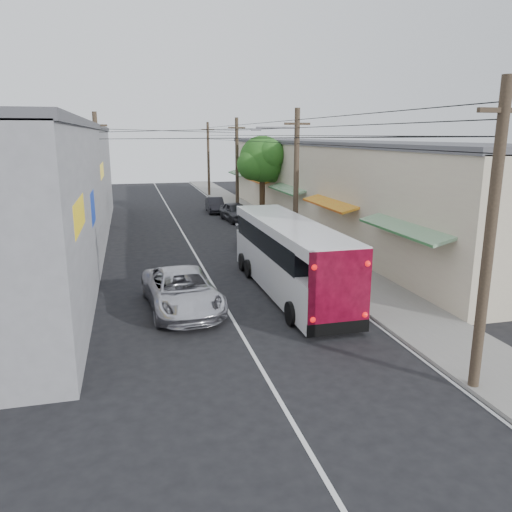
{
  "coord_description": "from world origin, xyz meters",
  "views": [
    {
      "loc": [
        -3.43,
        -12.36,
        6.64
      ],
      "look_at": [
        1.35,
        6.51,
        1.9
      ],
      "focal_mm": 35.0,
      "sensor_mm": 36.0,
      "label": 1
    }
  ],
  "objects": [
    {
      "name": "ground",
      "position": [
        0.0,
        0.0,
        0.0
      ],
      "size": [
        120.0,
        120.0,
        0.0
      ],
      "primitive_type": "plane",
      "color": "black",
      "rests_on": "ground"
    },
    {
      "name": "street_tree",
      "position": [
        6.87,
        26.02,
        4.67
      ],
      "size": [
        4.4,
        4.0,
        6.6
      ],
      "color": "#3F2B19",
      "rests_on": "ground"
    },
    {
      "name": "pedestrian_far",
      "position": [
        6.06,
        16.84,
        0.99
      ],
      "size": [
        1.05,
        0.98,
        1.73
      ],
      "primitive_type": "imported",
      "rotation": [
        0.0,
        0.0,
        2.63
      ],
      "color": "#7E92B8",
      "rests_on": "sidewalk"
    },
    {
      "name": "coach_bus",
      "position": [
        3.0,
        7.41,
        1.6
      ],
      "size": [
        2.52,
        10.74,
        3.09
      ],
      "rotation": [
        0.0,
        0.0,
        0.01
      ],
      "color": "silver",
      "rests_on": "ground"
    },
    {
      "name": "parked_suv",
      "position": [
        3.8,
        14.57,
        0.73
      ],
      "size": [
        2.5,
        5.19,
        1.46
      ],
      "primitive_type": "imported",
      "rotation": [
        0.0,
        0.0,
        0.09
      ],
      "color": "#9C9BA3",
      "rests_on": "ground"
    },
    {
      "name": "utility_poles",
      "position": [
        3.13,
        20.33,
        4.13
      ],
      "size": [
        11.8,
        45.28,
        8.0
      ],
      "color": "#473828",
      "rests_on": "ground"
    },
    {
      "name": "parked_car_mid",
      "position": [
        4.6,
        25.87,
        0.74
      ],
      "size": [
        2.2,
        4.5,
        1.48
      ],
      "primitive_type": "imported",
      "rotation": [
        0.0,
        0.0,
        0.11
      ],
      "color": "#28282D",
      "rests_on": "ground"
    },
    {
      "name": "building_right",
      "position": [
        10.99,
        22.0,
        3.15
      ],
      "size": [
        7.09,
        40.0,
        6.25
      ],
      "color": "beige",
      "rests_on": "ground"
    },
    {
      "name": "sidewalk",
      "position": [
        6.5,
        20.0,
        0.06
      ],
      "size": [
        3.0,
        80.0,
        0.12
      ],
      "primitive_type": "cube",
      "color": "slate",
      "rests_on": "ground"
    },
    {
      "name": "pedestrian_near",
      "position": [
        6.51,
        15.58,
        0.97
      ],
      "size": [
        0.71,
        0.56,
        1.7
      ],
      "primitive_type": "imported",
      "rotation": [
        0.0,
        0.0,
        3.41
      ],
      "color": "pink",
      "rests_on": "sidewalk"
    },
    {
      "name": "parked_car_far",
      "position": [
        3.8,
        30.87,
        0.65
      ],
      "size": [
        1.56,
        4.01,
        1.3
      ],
      "primitive_type": "imported",
      "rotation": [
        0.0,
        0.0,
        -0.05
      ],
      "color": "black",
      "rests_on": "ground"
    },
    {
      "name": "jeepney",
      "position": [
        -1.69,
        6.23,
        0.77
      ],
      "size": [
        3.04,
        5.77,
        1.55
      ],
      "primitive_type": "imported",
      "rotation": [
        0.0,
        0.0,
        0.09
      ],
      "color": "silver",
      "rests_on": "ground"
    },
    {
      "name": "building_left",
      "position": [
        -8.5,
        18.0,
        3.65
      ],
      "size": [
        7.2,
        36.0,
        7.25
      ],
      "color": "gray",
      "rests_on": "ground"
    }
  ]
}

